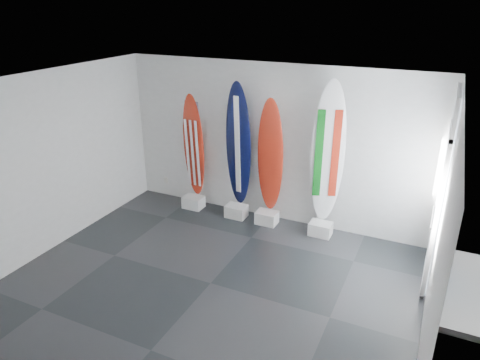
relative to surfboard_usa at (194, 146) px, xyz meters
The scene contains 16 objects.
floor 3.07m from the surfboard_usa, 55.08° to the right, with size 6.00×6.00×0.00m, color black.
ceiling 3.26m from the surfboard_usa, 55.08° to the right, with size 6.00×6.00×0.00m, color white.
wall_back 1.62m from the surfboard_usa, ahead, with size 6.00×6.00×0.00m, color silver.
wall_front 5.04m from the surfboard_usa, 71.58° to the right, with size 6.00×6.00×0.00m, color silver.
wall_left 2.69m from the surfboard_usa, 121.70° to the right, with size 5.00×5.00×0.00m, color silver.
wall_right 5.13m from the surfboard_usa, 26.41° to the right, with size 5.00×5.00×0.00m, color silver.
display_block_usa 1.19m from the surfboard_usa, 90.00° to the right, with size 0.40×0.30×0.24m, color silver.
surfboard_usa is the anchor object (origin of this frame).
display_block_navy 1.54m from the surfboard_usa, ahead, with size 0.40×0.30×0.24m, color silver.
surfboard_navy 1.00m from the surfboard_usa, ahead, with size 0.55×0.08×2.44m, color black.
display_block_swiss 2.02m from the surfboard_usa, ahead, with size 0.40×0.30×0.24m, color silver.
surfboard_swiss 1.63m from the surfboard_usa, ahead, with size 0.50×0.08×2.20m, color maroon.
display_block_italy 2.95m from the surfboard_usa, ahead, with size 0.40×0.30×0.24m, color silver.
surfboard_italy 2.71m from the surfboard_usa, ahead, with size 0.59×0.08×2.60m, color white.
wall_outlet 1.30m from the surfboard_usa, 166.88° to the left, with size 0.09×0.02×0.13m, color silver.
glass_door 4.62m from the surfboard_usa, ahead, with size 0.12×1.16×2.85m, color white, non-canonical shape.
Camera 1 is at (2.82, -4.95, 4.05)m, focal length 33.32 mm.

